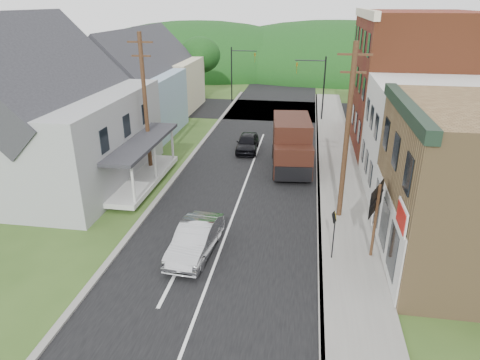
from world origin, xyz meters
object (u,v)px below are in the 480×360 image
at_px(delivery_van, 292,145).
at_px(dark_sedan, 247,143).
at_px(route_sign_cluster, 376,210).
at_px(warning_sign, 334,228).
at_px(silver_sedan, 195,240).

bearing_deg(delivery_van, dark_sedan, 132.25).
xyz_separation_m(delivery_van, route_sign_cluster, (4.06, -10.60, 0.67)).
xyz_separation_m(delivery_van, warning_sign, (2.34, -11.10, -0.07)).
relative_size(silver_sedan, route_sign_cluster, 1.28).
bearing_deg(dark_sedan, warning_sign, -70.22).
distance_m(dark_sedan, warning_sign, 15.40).
relative_size(route_sign_cluster, warning_sign, 1.48).
distance_m(dark_sedan, delivery_van, 4.77).
height_order(silver_sedan, delivery_van, delivery_van).
height_order(silver_sedan, warning_sign, warning_sign).
xyz_separation_m(dark_sedan, route_sign_cluster, (7.51, -13.73, 1.72)).
bearing_deg(dark_sedan, silver_sedan, -93.49).
bearing_deg(route_sign_cluster, dark_sedan, 141.66).
distance_m(silver_sedan, delivery_van, 12.14).
xyz_separation_m(route_sign_cluster, warning_sign, (-1.72, -0.51, -0.74)).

